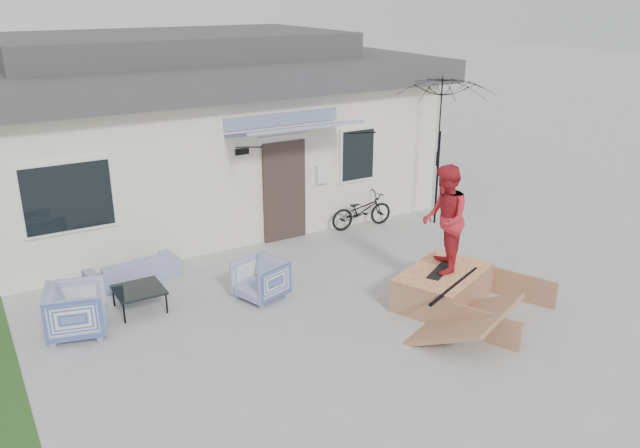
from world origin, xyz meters
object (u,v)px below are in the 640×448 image
skate_ramp (443,287)px  skater (445,217)px  bicycle (362,207)px  patio_umbrella (439,147)px  skateboard (441,269)px  coffee_table (140,299)px  loveseat (132,265)px  armchair_right (261,277)px  armchair_left (76,308)px

skate_ramp → skater: (-0.02, 0.05, 1.23)m
bicycle → patio_umbrella: patio_umbrella is taller
skateboard → skater: (0.00, 0.00, 0.93)m
coffee_table → skater: 5.18m
patio_umbrella → skate_ramp: patio_umbrella is taller
skateboard → coffee_table: bearing=123.5°
loveseat → armchair_right: bearing=127.5°
armchair_right → skateboard: bearing=38.9°
armchair_left → armchair_right: (2.94, -0.30, -0.05)m
patio_umbrella → skateboard: (-2.45, -3.07, -1.17)m
skater → skateboard: bearing=180.0°
loveseat → armchair_left: size_ratio=1.87×
armchair_left → skateboard: 5.84m
armchair_left → skater: bearing=-95.1°
armchair_right → skate_ramp: bearing=38.4°
bicycle → skater: (-0.86, -3.66, 1.03)m
coffee_table → patio_umbrella: 7.15m
coffee_table → patio_umbrella: patio_umbrella is taller
skater → armchair_right: bearing=-87.8°
coffee_table → skater: bearing=-26.6°
armchair_right → patio_umbrella: 5.40m
coffee_table → bicycle: 5.53m
armchair_right → patio_umbrella: (5.02, 1.44, 1.37)m
armchair_left → skateboard: (5.51, -1.93, 0.14)m
skateboard → skater: bearing=0.0°
loveseat → patio_umbrella: 6.89m
armchair_right → skater: bearing=38.9°
loveseat → coffee_table: bearing=73.6°
armchair_left → skater: size_ratio=0.48×
armchair_left → skateboard: armchair_left is taller
skate_ramp → skateboard: skateboard is taller
coffee_table → patio_umbrella: bearing=6.8°
armchair_left → armchair_right: 2.96m
bicycle → armchair_right: bearing=124.3°
armchair_right → skater: 3.24m
skate_ramp → patio_umbrella: bearing=28.8°
armchair_right → skateboard: size_ratio=0.89×
loveseat → bicycle: bicycle is taller
loveseat → skater: (4.27, -3.40, 1.18)m
patio_umbrella → skate_ramp: size_ratio=1.26×
coffee_table → armchair_right: bearing=-17.7°
loveseat → patio_umbrella: patio_umbrella is taller
bicycle → skate_ramp: bearing=170.9°
armchair_right → coffee_table: armchair_right is taller
armchair_right → skateboard: (2.57, -1.63, 0.20)m
skate_ramp → skateboard: (-0.02, 0.05, 0.30)m
patio_umbrella → loveseat: bearing=177.1°
skate_ramp → skater: bearing=90.0°
loveseat → bicycle: size_ratio=1.10×
coffee_table → bicycle: (5.34, 1.42, 0.28)m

